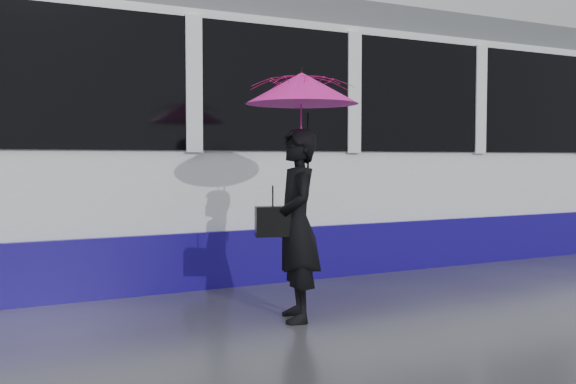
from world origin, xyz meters
TOP-DOWN VIEW (x-y plane):
  - ground at (0.00, 0.00)m, footprint 90.00×90.00m
  - rails at (0.00, 2.50)m, footprint 34.00×1.51m
  - woman at (0.31, -0.35)m, footprint 0.55×0.70m
  - umbrella at (0.36, -0.35)m, footprint 1.21×1.21m
  - handbag at (0.09, -0.33)m, footprint 0.32×0.21m

SIDE VIEW (x-z plane):
  - ground at x=0.00m, z-range 0.00..0.00m
  - rails at x=0.00m, z-range 0.00..0.02m
  - woman at x=0.31m, z-range 0.00..1.67m
  - handbag at x=0.09m, z-range 0.66..1.09m
  - umbrella at x=0.36m, z-range 1.27..2.39m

